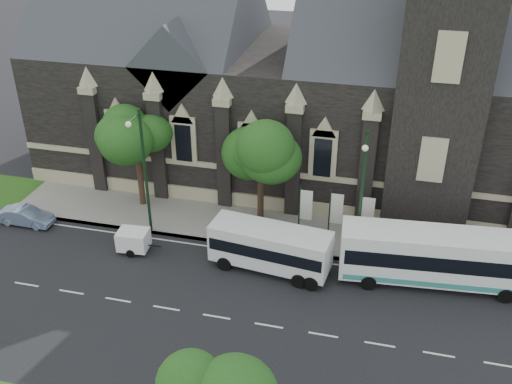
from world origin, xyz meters
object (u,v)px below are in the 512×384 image
(street_lamp_mid, at_px, (143,167))
(box_trailer, at_px, (133,240))
(shuttle_bus, at_px, (271,246))
(sedan, at_px, (26,216))
(tree_walk_right, at_px, (265,145))
(banner_flag_center, at_px, (334,211))
(banner_flag_left, at_px, (304,208))
(street_lamp_near, at_px, (362,192))
(tree_walk_left, at_px, (139,133))
(banner_flag_right, at_px, (365,215))
(tour_coach, at_px, (443,257))

(street_lamp_mid, distance_m, box_trailer, 4.81)
(street_lamp_mid, bearing_deg, shuttle_bus, -12.33)
(shuttle_bus, bearing_deg, sedan, -176.15)
(shuttle_bus, bearing_deg, tree_walk_right, 113.95)
(tree_walk_right, relative_size, street_lamp_mid, 0.87)
(banner_flag_center, bearing_deg, tree_walk_right, 161.36)
(banner_flag_left, distance_m, box_trailer, 11.33)
(tree_walk_right, height_order, banner_flag_center, tree_walk_right)
(street_lamp_near, relative_size, banner_flag_left, 2.25)
(tree_walk_right, height_order, box_trailer, tree_walk_right)
(street_lamp_mid, bearing_deg, tree_walk_right, 26.65)
(sedan, bearing_deg, box_trailer, -97.65)
(tree_walk_right, relative_size, banner_flag_left, 1.95)
(street_lamp_near, relative_size, banner_flag_center, 2.25)
(tree_walk_left, bearing_deg, tree_walk_right, 0.06)
(tree_walk_left, distance_m, banner_flag_left, 12.66)
(street_lamp_near, xyz_separation_m, shuttle_bus, (-5.08, -1.95, -3.45))
(street_lamp_near, height_order, banner_flag_center, street_lamp_near)
(banner_flag_center, distance_m, box_trailer, 13.19)
(tree_walk_left, height_order, box_trailer, tree_walk_left)
(sedan, bearing_deg, banner_flag_right, -82.48)
(banner_flag_right, relative_size, shuttle_bus, 0.52)
(banner_flag_left, height_order, shuttle_bus, banner_flag_left)
(shuttle_bus, distance_m, sedan, 17.86)
(street_lamp_mid, relative_size, banner_flag_right, 2.25)
(tree_walk_right, xyz_separation_m, sedan, (-16.10, -4.62, -5.18))
(banner_flag_right, bearing_deg, street_lamp_mid, -172.40)
(tree_walk_left, height_order, banner_flag_center, tree_walk_left)
(banner_flag_center, xyz_separation_m, sedan, (-21.17, -2.91, -1.74))
(street_lamp_mid, height_order, box_trailer, street_lamp_mid)
(street_lamp_near, xyz_separation_m, street_lamp_mid, (-14.00, 0.00, 0.00))
(banner_flag_right, bearing_deg, banner_flag_left, 180.00)
(street_lamp_near, relative_size, shuttle_bus, 1.17)
(banner_flag_right, height_order, sedan, banner_flag_right)
(banner_flag_left, relative_size, tour_coach, 0.33)
(street_lamp_mid, bearing_deg, banner_flag_left, 10.50)
(banner_flag_left, distance_m, banner_flag_right, 4.00)
(sedan, bearing_deg, banner_flag_left, -81.01)
(tree_walk_left, distance_m, shuttle_bus, 12.74)
(banner_flag_center, height_order, box_trailer, banner_flag_center)
(box_trailer, xyz_separation_m, sedan, (-8.74, 1.23, -0.21))
(tree_walk_left, height_order, street_lamp_near, street_lamp_near)
(street_lamp_near, xyz_separation_m, box_trailer, (-14.15, -2.23, -4.26))
(tree_walk_right, distance_m, tour_coach, 13.34)
(tree_walk_left, bearing_deg, street_lamp_near, -12.87)
(tree_walk_left, bearing_deg, tour_coach, -12.30)
(tree_walk_left, relative_size, sedan, 1.96)
(sedan, bearing_deg, tree_walk_left, -56.60)
(tree_walk_right, height_order, banner_flag_right, tree_walk_right)
(banner_flag_right, relative_size, box_trailer, 1.39)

